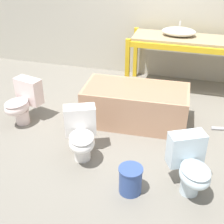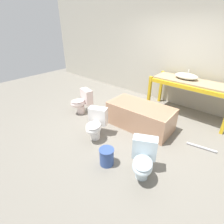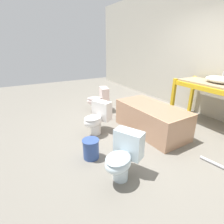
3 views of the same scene
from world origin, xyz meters
The scene contains 8 objects.
ground_plane centered at (0.00, 0.00, 0.00)m, with size 12.00×12.00×0.00m, color slate.
shelving_rack centered at (0.60, 1.33, 0.80)m, with size 1.96×0.75×0.94m.
sink_basin centered at (0.42, 1.37, 1.01)m, with size 0.56×0.35×0.22m.
bathtub_main centered at (0.00, 0.04, 0.32)m, with size 1.51×0.80×0.55m.
toilet_near centered at (-1.57, -0.39, 0.33)m, with size 0.48×0.62×0.63m.
toilet_far centered at (-0.47, -0.94, 0.33)m, with size 0.54×0.65×0.63m.
toilet_extra centered at (0.84, -1.17, 0.33)m, with size 0.56×0.65×0.63m.
bucket_white centered at (0.25, -1.38, 0.17)m, with size 0.26×0.26×0.32m.
Camera 1 is at (0.73, -3.85, 2.49)m, focal length 50.00 mm.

